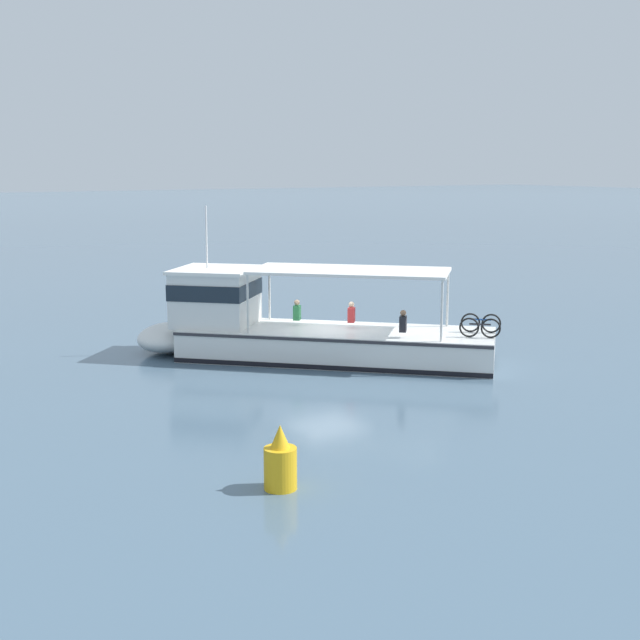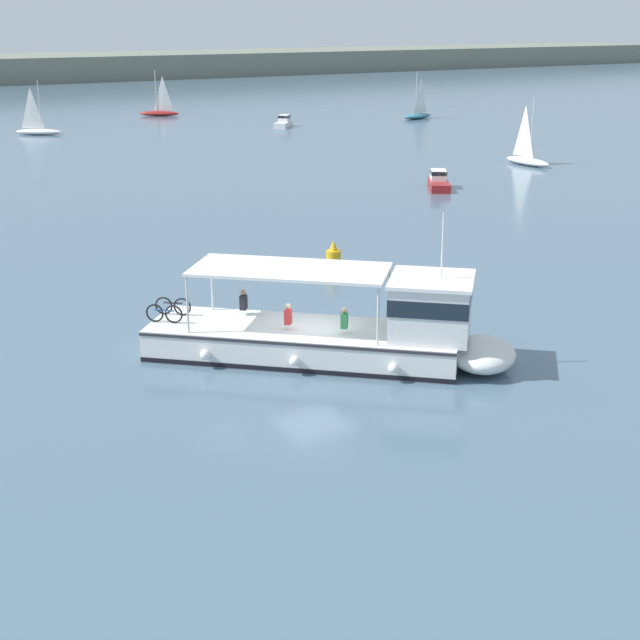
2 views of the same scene
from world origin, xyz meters
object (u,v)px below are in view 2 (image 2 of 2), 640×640
object	(u,v)px
sailboat_far_right	(160,111)
sailboat_near_starboard	(38,129)
sailboat_off_bow	(418,114)
motorboat_horizon_west	(439,181)
ferry_main	(349,332)
sailboat_far_left	(527,158)
channel_buoy	(333,257)
motorboat_horizon_east	(284,122)

from	to	relation	value
sailboat_far_right	sailboat_near_starboard	size ratio (longest dim) A/B	1.00
sailboat_off_bow	motorboat_horizon_west	size ratio (longest dim) A/B	1.45
motorboat_horizon_west	ferry_main	bearing A→B (deg)	-134.17
sailboat_far_left	channel_buoy	world-z (taller)	sailboat_far_left
sailboat_off_bow	motorboat_horizon_west	distance (m)	47.50
ferry_main	channel_buoy	bearing A→B (deg)	59.48
ferry_main	motorboat_horizon_west	bearing A→B (deg)	45.83
ferry_main	sailboat_near_starboard	bearing A→B (deg)	82.06
channel_buoy	sailboat_near_starboard	bearing A→B (deg)	86.53
ferry_main	channel_buoy	distance (m)	12.38
sailboat_near_starboard	motorboat_horizon_east	world-z (taller)	sailboat_near_starboard
sailboat_far_left	channel_buoy	bearing A→B (deg)	-148.26
ferry_main	motorboat_horizon_east	distance (m)	72.99
sailboat_near_starboard	channel_buoy	world-z (taller)	sailboat_near_starboard
sailboat_near_starboard	motorboat_horizon_west	bearing A→B (deg)	-72.77
ferry_main	sailboat_near_starboard	world-z (taller)	sailboat_near_starboard
sailboat_near_starboard	motorboat_horizon_west	size ratio (longest dim) A/B	1.45
ferry_main	sailboat_far_right	xyz separation A→B (m)	(27.95, 82.69, -0.47)
sailboat_near_starboard	motorboat_horizon_east	size ratio (longest dim) A/B	1.54
ferry_main	sailboat_far_left	size ratio (longest dim) A/B	2.10
sailboat_near_starboard	sailboat_off_bow	size ratio (longest dim) A/B	1.00
sailboat_far_right	motorboat_horizon_east	distance (m)	19.59
sailboat_near_starboard	sailboat_off_bow	world-z (taller)	same
ferry_main	sailboat_near_starboard	distance (m)	72.09
motorboat_horizon_west	channel_buoy	distance (m)	23.09
motorboat_horizon_east	sailboat_far_right	bearing A→B (deg)	109.88
sailboat_far_right	sailboat_near_starboard	bearing A→B (deg)	-147.88
sailboat_near_starboard	motorboat_horizon_east	bearing A→B (deg)	-16.14
sailboat_off_bow	motorboat_horizon_east	world-z (taller)	sailboat_off_bow
sailboat_near_starboard	sailboat_far_left	distance (m)	49.74
ferry_main	motorboat_horizon_east	xyz separation A→B (m)	(34.61, 64.26, -0.47)
sailboat_far_right	sailboat_far_left	size ratio (longest dim) A/B	1.00
sailboat_near_starboard	ferry_main	bearing A→B (deg)	-97.94
sailboat_off_bow	channel_buoy	world-z (taller)	sailboat_off_bow
sailboat_near_starboard	motorboat_horizon_east	xyz separation A→B (m)	(24.65, -7.13, 0.00)
sailboat_near_starboard	sailboat_off_bow	distance (m)	43.11
sailboat_far_right	ferry_main	bearing A→B (deg)	-108.68
motorboat_horizon_west	motorboat_horizon_east	bearing A→B (deg)	75.31
sailboat_near_starboard	channel_buoy	distance (m)	60.85
motorboat_horizon_east	channel_buoy	distance (m)	60.63
ferry_main	motorboat_horizon_west	xyz separation A→B (m)	(24.34, 25.05, -0.47)
ferry_main	motorboat_horizon_west	world-z (taller)	ferry_main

